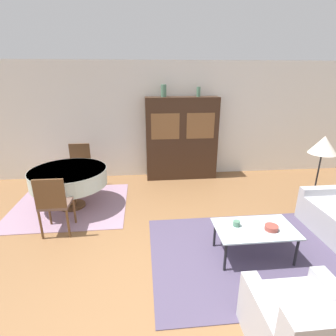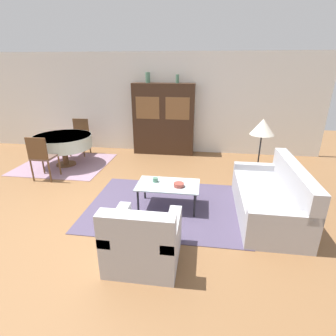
% 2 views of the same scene
% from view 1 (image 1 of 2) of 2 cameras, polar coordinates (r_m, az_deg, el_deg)
% --- Properties ---
extents(ground_plane, '(14.00, 14.00, 0.00)m').
position_cam_1_polar(ground_plane, '(3.56, -1.07, -22.68)').
color(ground_plane, brown).
extents(wall_back, '(10.00, 0.06, 2.70)m').
position_cam_1_polar(wall_back, '(6.34, -3.85, 10.18)').
color(wall_back, white).
rests_on(wall_back, ground_plane).
extents(area_rug, '(2.75, 2.07, 0.01)m').
position_cam_1_polar(area_rug, '(4.05, 17.20, -17.53)').
color(area_rug, '#4C425B').
rests_on(area_rug, ground_plane).
extents(dining_rug, '(2.13, 1.85, 0.01)m').
position_cam_1_polar(dining_rug, '(5.46, -20.46, -7.63)').
color(dining_rug, gray).
rests_on(dining_rug, ground_plane).
extents(armchair, '(0.87, 0.88, 0.86)m').
position_cam_1_polar(armchair, '(2.91, 28.23, -29.04)').
color(armchair, '#B2B2B7').
rests_on(armchair, ground_plane).
extents(coffee_table, '(1.07, 0.63, 0.44)m').
position_cam_1_polar(coffee_table, '(3.82, 18.39, -12.79)').
color(coffee_table, black).
rests_on(coffee_table, area_rug).
extents(display_cabinet, '(1.67, 0.42, 1.92)m').
position_cam_1_polar(display_cabinet, '(6.23, 2.94, 6.39)').
color(display_cabinet, '#382316').
rests_on(display_cabinet, ground_plane).
extents(dining_table, '(1.38, 1.38, 0.75)m').
position_cam_1_polar(dining_table, '(5.17, -20.79, -1.84)').
color(dining_table, brown).
rests_on(dining_table, dining_rug).
extents(dining_chair_near, '(0.44, 0.44, 0.97)m').
position_cam_1_polar(dining_chair_near, '(4.39, -23.60, -6.71)').
color(dining_chair_near, brown).
rests_on(dining_chair_near, dining_rug).
extents(dining_chair_far, '(0.44, 0.44, 0.97)m').
position_cam_1_polar(dining_chair_far, '(6.01, -18.66, 0.95)').
color(dining_chair_far, brown).
rests_on(dining_chair_far, dining_rug).
extents(floor_lamp, '(0.48, 0.48, 1.38)m').
position_cam_1_polar(floor_lamp, '(5.41, 30.71, 3.96)').
color(floor_lamp, black).
rests_on(floor_lamp, ground_plane).
extents(cup, '(0.09, 0.09, 0.07)m').
position_cam_1_polar(cup, '(3.76, 14.70, -11.61)').
color(cup, '#4C7A60').
rests_on(cup, coffee_table).
extents(bowl, '(0.17, 0.17, 0.06)m').
position_cam_1_polar(bowl, '(3.82, 21.59, -11.99)').
color(bowl, '#9E4238').
rests_on(bowl, coffee_table).
extents(vase_tall, '(0.12, 0.12, 0.27)m').
position_cam_1_polar(vase_tall, '(6.02, -0.96, 16.47)').
color(vase_tall, '#4C7A60').
rests_on(vase_tall, display_cabinet).
extents(vase_short, '(0.09, 0.09, 0.21)m').
position_cam_1_polar(vase_short, '(6.14, 6.65, 16.17)').
color(vase_short, '#4C7A60').
rests_on(vase_short, display_cabinet).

